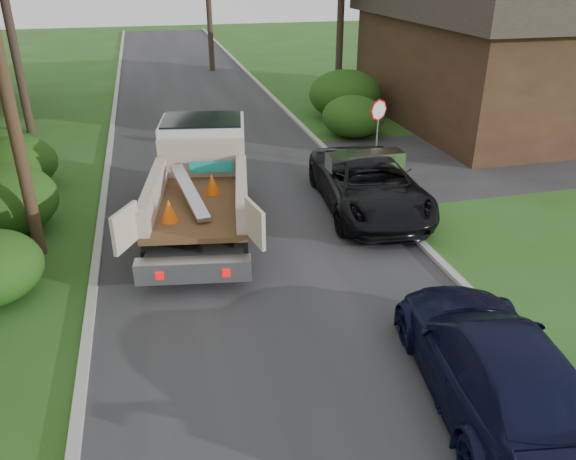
# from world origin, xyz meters

# --- Properties ---
(ground) EXTENTS (120.00, 120.00, 0.00)m
(ground) POSITION_xyz_m (0.00, 0.00, 0.00)
(ground) COLOR #294B15
(ground) RESTS_ON ground
(road) EXTENTS (8.00, 90.00, 0.02)m
(road) POSITION_xyz_m (0.00, 10.00, 0.00)
(road) COLOR #28282B
(road) RESTS_ON ground
(side_street) EXTENTS (16.00, 7.00, 0.02)m
(side_street) POSITION_xyz_m (12.00, 9.00, 0.01)
(side_street) COLOR #28282B
(side_street) RESTS_ON ground
(curb_left) EXTENTS (0.20, 90.00, 0.12)m
(curb_left) POSITION_xyz_m (-4.10, 10.00, 0.06)
(curb_left) COLOR #9E9E99
(curb_left) RESTS_ON ground
(curb_right) EXTENTS (0.20, 90.00, 0.12)m
(curb_right) POSITION_xyz_m (4.10, 10.00, 0.06)
(curb_right) COLOR #9E9E99
(curb_right) RESTS_ON ground
(stop_sign) EXTENTS (0.71, 0.32, 2.48)m
(stop_sign) POSITION_xyz_m (5.20, 9.00, 1.78)
(stop_sign) COLOR slate
(stop_sign) RESTS_ON ground
(house_right) EXTENTS (9.72, 12.96, 6.20)m
(house_right) POSITION_xyz_m (13.00, 14.00, 3.16)
(house_right) COLOR #352216
(house_right) RESTS_ON ground
(hedge_left_b) EXTENTS (2.86, 2.86, 1.87)m
(hedge_left_b) POSITION_xyz_m (-6.50, 6.50, 0.94)
(hedge_left_b) COLOR #18440F
(hedge_left_b) RESTS_ON ground
(hedge_left_c) EXTENTS (2.60, 2.60, 1.70)m
(hedge_left_c) POSITION_xyz_m (-6.80, 10.00, 0.85)
(hedge_left_c) COLOR #18440F
(hedge_left_c) RESTS_ON ground
(hedge_right_a) EXTENTS (2.60, 2.60, 1.70)m
(hedge_right_a) POSITION_xyz_m (5.80, 13.00, 0.85)
(hedge_right_a) COLOR #18440F
(hedge_right_a) RESTS_ON ground
(hedge_right_b) EXTENTS (3.38, 3.38, 2.21)m
(hedge_right_b) POSITION_xyz_m (6.50, 16.00, 1.10)
(hedge_right_b) COLOR #18440F
(hedge_right_b) RESTS_ON ground
(flatbed_truck) EXTENTS (3.87, 7.13, 2.57)m
(flatbed_truck) POSITION_xyz_m (-1.18, 6.27, 1.40)
(flatbed_truck) COLOR black
(flatbed_truck) RESTS_ON ground
(black_pickup) EXTENTS (3.19, 6.00, 1.61)m
(black_pickup) POSITION_xyz_m (3.60, 5.61, 0.80)
(black_pickup) COLOR black
(black_pickup) RESTS_ON ground
(navy_suv) EXTENTS (2.96, 5.61, 1.55)m
(navy_suv) POSITION_xyz_m (2.60, -2.50, 0.78)
(navy_suv) COLOR black
(navy_suv) RESTS_ON ground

